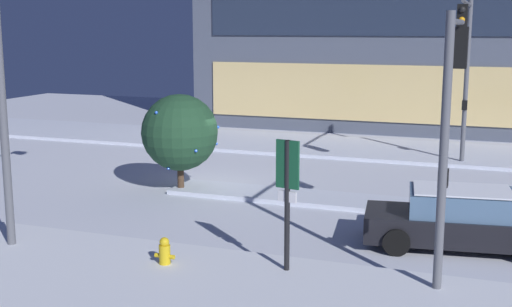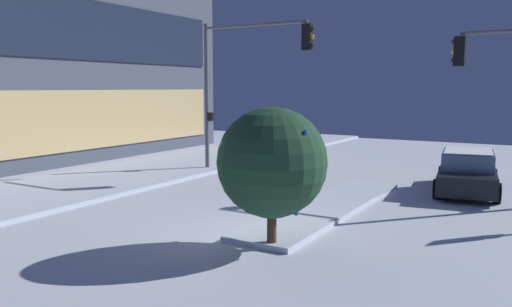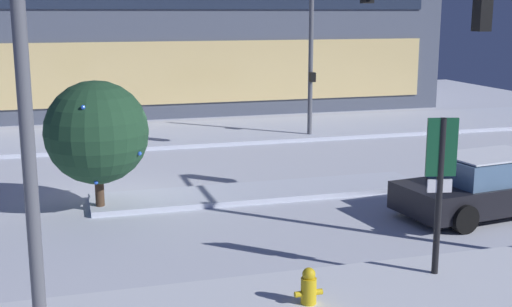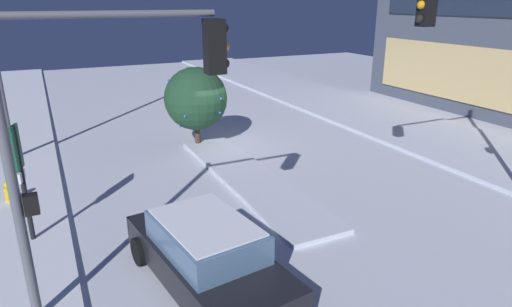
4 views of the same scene
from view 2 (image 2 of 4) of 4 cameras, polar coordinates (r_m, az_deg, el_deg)
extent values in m
plane|color=silver|center=(12.90, -0.92, -9.28)|extent=(52.00, 52.00, 0.00)
cube|color=silver|center=(18.89, -24.55, -4.40)|extent=(52.00, 5.20, 0.14)
cube|color=silver|center=(16.00, 7.93, -5.82)|extent=(9.00, 1.80, 0.14)
cube|color=#E5C67F|center=(25.36, -20.39, 3.33)|extent=(21.61, 0.10, 2.84)
cube|color=#232D42|center=(25.46, -20.82, 12.94)|extent=(21.61, 0.10, 2.84)
cube|color=black|center=(19.72, 22.17, -2.45)|extent=(4.85, 2.46, 0.66)
cube|color=slate|center=(19.63, 22.26, -0.69)|extent=(2.71, 1.98, 0.60)
cube|color=white|center=(19.59, 22.30, 0.28)|extent=(2.51, 1.85, 0.04)
sphere|color=#F9E5B2|center=(22.05, 20.59, -1.49)|extent=(0.16, 0.16, 0.16)
sphere|color=#F9E5B2|center=(22.05, 23.83, -1.64)|extent=(0.16, 0.16, 0.16)
cylinder|color=black|center=(21.29, 19.70, -2.20)|extent=(0.68, 0.31, 0.66)
cylinder|color=black|center=(21.29, 24.65, -2.44)|extent=(0.68, 0.31, 0.66)
cylinder|color=black|center=(18.27, 19.22, -3.69)|extent=(0.68, 0.31, 0.66)
cylinder|color=black|center=(18.27, 24.99, -3.97)|extent=(0.68, 0.31, 0.66)
cylinder|color=#565960|center=(23.04, -5.44, 6.07)|extent=(0.18, 0.18, 6.41)
cylinder|color=#565960|center=(21.86, -0.24, 13.93)|extent=(0.12, 4.82, 0.12)
cube|color=black|center=(20.69, 5.67, 12.61)|extent=(0.32, 0.36, 1.00)
sphere|color=black|center=(20.64, 6.17, 13.51)|extent=(0.20, 0.20, 0.20)
sphere|color=orange|center=(20.61, 6.16, 12.62)|extent=(0.20, 0.20, 0.20)
sphere|color=black|center=(20.58, 6.15, 11.73)|extent=(0.20, 0.20, 0.20)
cube|color=black|center=(22.94, -4.97, 4.06)|extent=(0.20, 0.24, 0.36)
cube|color=black|center=(19.32, 21.48, 10.41)|extent=(0.32, 0.36, 1.00)
sphere|color=black|center=(19.38, 20.96, 11.37)|extent=(0.20, 0.20, 0.20)
sphere|color=orange|center=(19.35, 20.92, 10.43)|extent=(0.20, 0.20, 0.20)
sphere|color=black|center=(19.34, 20.87, 9.48)|extent=(0.20, 0.20, 0.20)
cylinder|color=#473323|center=(12.03, 1.74, -8.23)|extent=(0.22, 0.22, 0.92)
sphere|color=#1E4228|center=(11.71, 1.77, -0.99)|extent=(2.52, 2.52, 2.52)
sphere|color=blue|center=(10.91, 5.49, 2.37)|extent=(0.10, 0.10, 0.10)
sphere|color=blue|center=(11.53, 4.43, -6.62)|extent=(0.10, 0.10, 0.10)
sphere|color=blue|center=(12.28, 6.95, -2.67)|extent=(0.10, 0.10, 0.10)
sphere|color=blue|center=(12.96, 1.56, -2.05)|extent=(0.10, 0.10, 0.10)
sphere|color=blue|center=(12.95, 1.53, 0.43)|extent=(0.10, 0.10, 0.10)
camera|label=1|loc=(24.57, 66.06, 6.98)|focal=47.26mm
camera|label=3|loc=(14.46, 80.05, 5.97)|focal=47.02mm
camera|label=4|loc=(27.02, 30.60, 10.61)|focal=31.11mm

